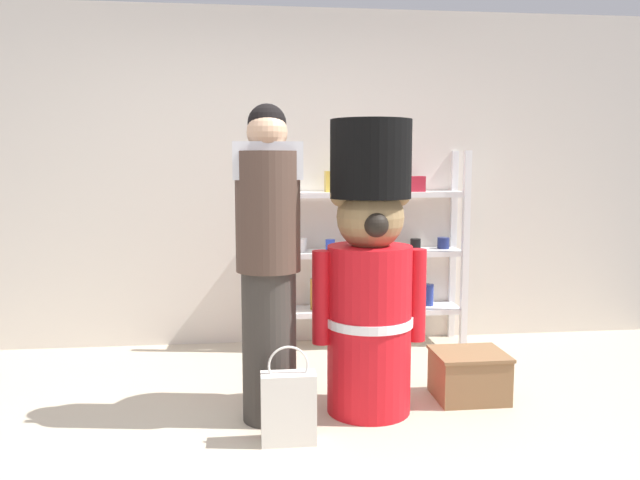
{
  "coord_description": "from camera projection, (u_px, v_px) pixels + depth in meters",
  "views": [
    {
      "loc": [
        -0.2,
        -2.83,
        1.42
      ],
      "look_at": [
        0.2,
        0.61,
        1.0
      ],
      "focal_mm": 35.64,
      "sensor_mm": 36.0,
      "label": 1
    }
  ],
  "objects": [
    {
      "name": "ground_plane",
      "position": [
        292.0,
        467.0,
        2.98
      ],
      "size": [
        6.4,
        6.4,
        0.0
      ],
      "primitive_type": "plane",
      "color": "beige"
    },
    {
      "name": "back_wall",
      "position": [
        271.0,
        179.0,
        4.99
      ],
      "size": [
        6.4,
        0.12,
        2.6
      ],
      "primitive_type": "cube",
      "color": "silver",
      "rests_on": "ground_plane"
    },
    {
      "name": "merchandise_shelf",
      "position": [
        373.0,
        249.0,
        4.93
      ],
      "size": [
        1.42,
        0.35,
        1.52
      ],
      "color": "white",
      "rests_on": "ground_plane"
    },
    {
      "name": "teddy_bear_guard",
      "position": [
        370.0,
        273.0,
        3.57
      ],
      "size": [
        0.65,
        0.5,
        1.66
      ],
      "color": "red",
      "rests_on": "ground_plane"
    },
    {
      "name": "person_shopper",
      "position": [
        268.0,
        260.0,
        3.44
      ],
      "size": [
        0.37,
        0.35,
        1.73
      ],
      "color": "#38332D",
      "rests_on": "ground_plane"
    },
    {
      "name": "shopping_bag",
      "position": [
        289.0,
        407.0,
        3.22
      ],
      "size": [
        0.28,
        0.13,
        0.51
      ],
      "color": "silver",
      "rests_on": "ground_plane"
    },
    {
      "name": "display_crate",
      "position": [
        469.0,
        375.0,
        3.84
      ],
      "size": [
        0.43,
        0.37,
        0.29
      ],
      "color": "olive",
      "rests_on": "ground_plane"
    }
  ]
}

